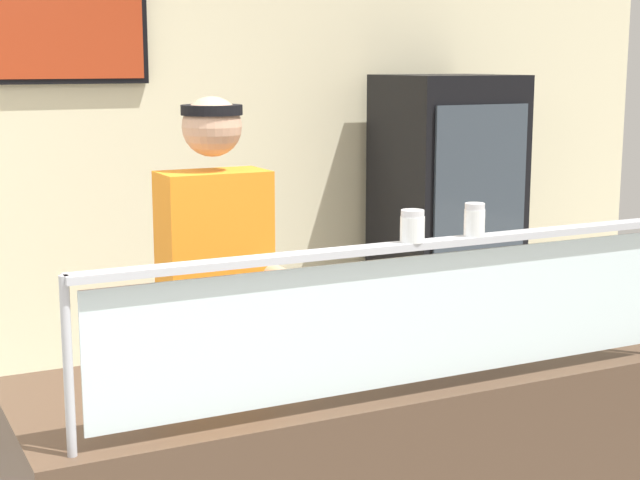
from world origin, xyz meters
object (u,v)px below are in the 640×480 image
object	(u,v)px
parmesan_shaker	(412,228)
worker_figure	(217,308)
pepper_flake_shaker	(474,222)
drink_fridge	(446,242)
pizza_tray	(319,361)
pizza_server	(325,356)

from	to	relation	value
parmesan_shaker	worker_figure	distance (m)	1.08
pepper_flake_shaker	worker_figure	world-z (taller)	worker_figure
worker_figure	drink_fridge	distance (m)	2.13
drink_fridge	pepper_flake_shaker	bearing A→B (deg)	-122.24
drink_fridge	pizza_tray	bearing A→B (deg)	-132.90
pizza_tray	drink_fridge	xyz separation A→B (m)	(1.67, 1.80, -0.06)
pizza_server	pepper_flake_shaker	size ratio (longest dim) A/B	2.98
parmesan_shaker	drink_fridge	world-z (taller)	drink_fridge
pepper_flake_shaker	drink_fridge	bearing A→B (deg)	57.76
parmesan_shaker	pepper_flake_shaker	world-z (taller)	pepper_flake_shaker
pizza_tray	parmesan_shaker	distance (m)	0.59
pepper_flake_shaker	parmesan_shaker	bearing A→B (deg)	180.00
pizza_tray	pizza_server	xyz separation A→B (m)	(0.01, -0.02, 0.02)
pizza_server	worker_figure	xyz separation A→B (m)	(-0.11, 0.64, 0.02)
parmesan_shaker	drink_fridge	xyz separation A→B (m)	(1.56, 2.15, -0.53)
pepper_flake_shaker	pizza_tray	bearing A→B (deg)	131.62
pizza_tray	pepper_flake_shaker	world-z (taller)	pepper_flake_shaker
worker_figure	drink_fridge	xyz separation A→B (m)	(1.77, 1.18, -0.10)
pizza_tray	worker_figure	bearing A→B (deg)	99.30
pepper_flake_shaker	drink_fridge	distance (m)	2.60
pizza_server	worker_figure	distance (m)	0.65
pizza_tray	pepper_flake_shaker	xyz separation A→B (m)	(0.31, -0.35, 0.47)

